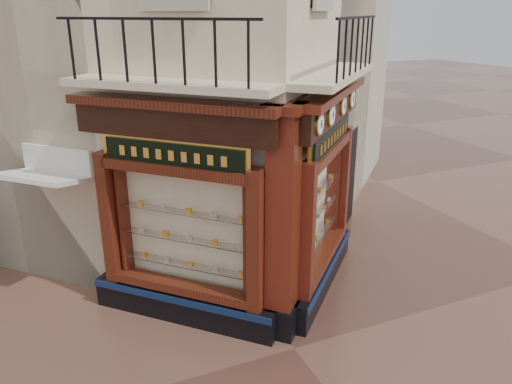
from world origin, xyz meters
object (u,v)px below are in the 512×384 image
awning (59,297)px  signboard_left (173,155)px  signboard_right (331,137)px  clock_b (331,115)px  corner_pilaster (283,230)px  clock_d (352,98)px  clock_a (319,124)px  clock_c (343,105)px

awning → signboard_left: size_ratio=0.80×
signboard_right → clock_b: bearing=-169.1°
corner_pilaster → signboard_left: bearing=100.2°
clock_d → awning: (-5.85, 0.97, -3.62)m
clock_a → signboard_right: bearing=4.7°
signboard_left → corner_pilaster: bearing=-169.8°
corner_pilaster → clock_a: size_ratio=10.82×
clock_b → clock_c: size_ratio=1.08×
corner_pilaster → signboard_left: (-1.46, 1.01, 1.15)m
clock_c → clock_a: bearing=-180.0°
clock_a → awning: clock_a is taller
clock_c → awning: 6.57m
awning → signboard_right: 6.07m
clock_a → clock_d: 2.55m
clock_a → signboard_left: 2.35m
clock_b → clock_a: bearing=-180.0°
corner_pilaster → signboard_right: (1.46, 1.01, 1.15)m
clock_a → clock_c: 1.71m
clock_a → clock_c: bearing=0.0°
signboard_left → clock_b: bearing=-145.6°
clock_c → signboard_right: (-0.34, -0.18, -0.52)m
clock_a → awning: 6.09m
signboard_left → clock_c: bearing=-131.8°
clock_b → signboard_right: size_ratio=0.20×
clock_b → clock_d: size_ratio=0.99×
awning → signboard_right: (4.92, -1.74, 3.10)m
awning → signboard_right: bearing=-154.5°
clock_c → clock_d: clock_d is taller
corner_pilaster → clock_c: 2.73m
clock_a → signboard_left: (-2.05, 1.03, -0.52)m
clock_b → corner_pilaster: bearing=160.0°
clock_b → clock_d: 1.78m
corner_pilaster → awning: size_ratio=2.57×
awning → clock_d: bearing=-144.4°
awning → clock_c: bearing=-151.5°
clock_d → clock_c: bearing=180.0°
clock_c → signboard_right: bearing=163.2°
clock_d → awning: clock_d is taller
corner_pilaster → clock_a: corner_pilaster is taller
clock_c → clock_d: size_ratio=0.91×
signboard_left → awning: bearing=4.0°
clock_c → awning: size_ratio=0.24×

